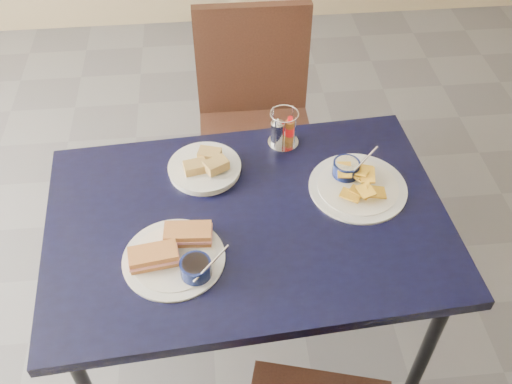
{
  "coord_description": "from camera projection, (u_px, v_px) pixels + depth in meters",
  "views": [
    {
      "loc": [
        0.06,
        -1.25,
        2.09
      ],
      "look_at": [
        0.18,
        -0.03,
        0.82
      ],
      "focal_mm": 40.0,
      "sensor_mm": 36.0,
      "label": 1
    }
  ],
  "objects": [
    {
      "name": "chair_far",
      "position": [
        255.0,
        111.0,
        2.44
      ],
      "size": [
        0.48,
        0.46,
        1.01
      ],
      "color": "black",
      "rests_on": "ground"
    },
    {
      "name": "ground",
      "position": [
        213.0,
        327.0,
        2.37
      ],
      "size": [
        6.0,
        6.0,
        0.0
      ],
      "primitive_type": "plane",
      "color": "#555459",
      "rests_on": "ground"
    },
    {
      "name": "dining_table",
      "position": [
        248.0,
        230.0,
        1.83
      ],
      "size": [
        1.31,
        0.92,
        0.75
      ],
      "color": "black",
      "rests_on": "ground"
    },
    {
      "name": "sandwich_plate",
      "position": [
        177.0,
        254.0,
        1.66
      ],
      "size": [
        0.32,
        0.3,
        0.12
      ],
      "color": "white",
      "rests_on": "dining_table"
    },
    {
      "name": "plantain_plate",
      "position": [
        355.0,
        182.0,
        1.88
      ],
      "size": [
        0.32,
        0.32,
        0.12
      ],
      "color": "white",
      "rests_on": "dining_table"
    },
    {
      "name": "condiment_caddy",
      "position": [
        282.0,
        130.0,
        2.0
      ],
      "size": [
        0.11,
        0.11,
        0.14
      ],
      "color": "silver",
      "rests_on": "dining_table"
    },
    {
      "name": "bread_basket",
      "position": [
        205.0,
        167.0,
        1.92
      ],
      "size": [
        0.24,
        0.24,
        0.07
      ],
      "color": "white",
      "rests_on": "dining_table"
    }
  ]
}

